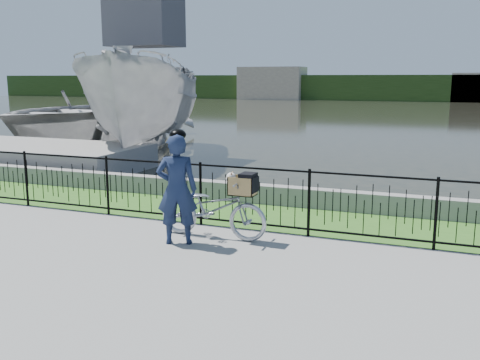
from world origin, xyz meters
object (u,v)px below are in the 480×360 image
at_px(bicycle_rig, 214,208).
at_px(boat_near, 147,101).
at_px(boat_far, 88,114).
at_px(cyclist, 177,188).

bearing_deg(bicycle_rig, boat_near, 127.27).
bearing_deg(boat_far, bicycle_rig, -46.14).
height_order(cyclist, boat_near, boat_near).
bearing_deg(cyclist, boat_near, 123.63).
xyz_separation_m(bicycle_rig, boat_near, (-5.94, 7.81, 1.35)).
distance_m(boat_near, boat_far, 7.10).
xyz_separation_m(bicycle_rig, cyclist, (-0.41, -0.51, 0.40)).
height_order(bicycle_rig, boat_far, boat_far).
distance_m(bicycle_rig, boat_far, 16.72).
bearing_deg(boat_near, boat_far, 143.05).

